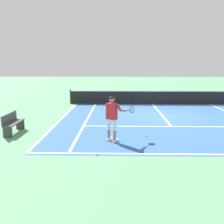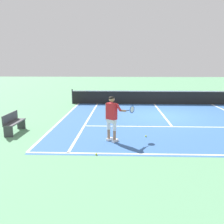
{
  "view_description": "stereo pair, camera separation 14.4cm",
  "coord_description": "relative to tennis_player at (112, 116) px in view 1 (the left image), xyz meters",
  "views": [
    {
      "loc": [
        -2.52,
        -13.48,
        2.89
      ],
      "look_at": [
        -2.73,
        -4.26,
        1.05
      ],
      "focal_mm": 39.17,
      "sensor_mm": 36.0,
      "label": 1
    },
    {
      "loc": [
        -2.37,
        -13.48,
        2.89
      ],
      "look_at": [
        -2.73,
        -4.26,
        1.05
      ],
      "focal_mm": 39.17,
      "sensor_mm": 36.0,
      "label": 2
    }
  ],
  "objects": [
    {
      "name": "line_singles_left",
      "position": [
        -1.41,
        3.67,
        -0.99
      ],
      "size": [
        0.1,
        9.94,
        0.01
      ],
      "primitive_type": "cube",
      "color": "white",
      "rests_on": "ground"
    },
    {
      "name": "court_inner_surface",
      "position": [
        2.71,
        3.67,
        -0.99
      ],
      "size": [
        10.98,
        10.34,
        0.0
      ],
      "primitive_type": "cube",
      "color": "#3866A8",
      "rests_on": "ground"
    },
    {
      "name": "courtside_bench",
      "position": [
        -4.21,
        1.0,
        -0.54
      ],
      "size": [
        0.4,
        1.4,
        0.85
      ],
      "color": "#47474C",
      "rests_on": "ground"
    },
    {
      "name": "tennis_ball_near_feet",
      "position": [
        1.33,
        0.6,
        -0.96
      ],
      "size": [
        0.07,
        0.07,
        0.07
      ],
      "primitive_type": "sphere",
      "color": "#CCE02D",
      "rests_on": "ground"
    },
    {
      "name": "line_doubles_left",
      "position": [
        -2.78,
        3.67,
        -0.99
      ],
      "size": [
        0.1,
        9.94,
        0.01
      ],
      "primitive_type": "cube",
      "color": "white",
      "rests_on": "ground"
    },
    {
      "name": "tennis_net",
      "position": [
        2.71,
        8.64,
        -0.49
      ],
      "size": [
        11.96,
        0.08,
        1.07
      ],
      "color": "#333338",
      "rests_on": "ground"
    },
    {
      "name": "line_service",
      "position": [
        2.71,
        2.24,
        -0.99
      ],
      "size": [
        8.23,
        0.1,
        0.01
      ],
      "primitive_type": "cube",
      "color": "white",
      "rests_on": "ground"
    },
    {
      "name": "ground_plane",
      "position": [
        2.71,
        4.64,
        -0.99
      ],
      "size": [
        80.0,
        80.0,
        0.0
      ],
      "primitive_type": "plane",
      "color": "#609E70"
    },
    {
      "name": "line_baseline",
      "position": [
        2.71,
        -1.3,
        -0.99
      ],
      "size": [
        10.98,
        0.1,
        0.01
      ],
      "primitive_type": "cube",
      "color": "white",
      "rests_on": "ground"
    },
    {
      "name": "line_centre_service",
      "position": [
        2.71,
        5.44,
        -0.99
      ],
      "size": [
        0.1,
        6.4,
        0.01
      ],
      "primitive_type": "cube",
      "color": "white",
      "rests_on": "ground"
    },
    {
      "name": "tennis_ball_by_baseline",
      "position": [
        -0.46,
        -1.45,
        -0.96
      ],
      "size": [
        0.07,
        0.07,
        0.07
      ],
      "primitive_type": "sphere",
      "color": "#CCE02D",
      "rests_on": "ground"
    },
    {
      "name": "tennis_player",
      "position": [
        0.0,
        0.0,
        0.0
      ],
      "size": [
        1.11,
        0.83,
        1.71
      ],
      "color": "white",
      "rests_on": "ground"
    }
  ]
}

